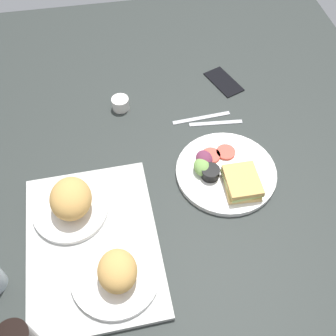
{
  "coord_description": "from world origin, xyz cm",
  "views": [
    {
      "loc": [
        -63.67,
        14.59,
        94.22
      ],
      "look_at": [
        2.0,
        3.0,
        4.0
      ],
      "focal_mm": 42.85,
      "sensor_mm": 36.0,
      "label": 1
    }
  ],
  "objects_px": {
    "bread_plate_near": "(117,273)",
    "knife": "(201,118)",
    "plate_with_salad": "(226,173)",
    "espresso_cup": "(120,103)",
    "cell_phone": "(224,81)",
    "serving_tray": "(93,243)",
    "fork": "(216,123)",
    "bread_plate_far": "(71,202)"
  },
  "relations": [
    {
      "from": "bread_plate_near",
      "to": "knife",
      "type": "height_order",
      "value": "bread_plate_near"
    },
    {
      "from": "bread_plate_far",
      "to": "cell_phone",
      "type": "relative_size",
      "value": 1.37
    },
    {
      "from": "plate_with_salad",
      "to": "espresso_cup",
      "type": "xyz_separation_m",
      "value": [
        0.33,
        0.27,
        0.0
      ]
    },
    {
      "from": "serving_tray",
      "to": "bread_plate_far",
      "type": "relative_size",
      "value": 2.28
    },
    {
      "from": "knife",
      "to": "bread_plate_far",
      "type": "bearing_deg",
      "value": 30.37
    },
    {
      "from": "espresso_cup",
      "to": "cell_phone",
      "type": "bearing_deg",
      "value": -80.31
    },
    {
      "from": "knife",
      "to": "cell_phone",
      "type": "relative_size",
      "value": 1.32
    },
    {
      "from": "plate_with_salad",
      "to": "fork",
      "type": "distance_m",
      "value": 0.21
    },
    {
      "from": "serving_tray",
      "to": "bread_plate_near",
      "type": "height_order",
      "value": "bread_plate_near"
    },
    {
      "from": "serving_tray",
      "to": "bread_plate_far",
      "type": "height_order",
      "value": "bread_plate_far"
    },
    {
      "from": "serving_tray",
      "to": "bread_plate_far",
      "type": "bearing_deg",
      "value": 23.03
    },
    {
      "from": "bread_plate_far",
      "to": "serving_tray",
      "type": "bearing_deg",
      "value": -156.97
    },
    {
      "from": "bread_plate_near",
      "to": "knife",
      "type": "relative_size",
      "value": 1.13
    },
    {
      "from": "serving_tray",
      "to": "espresso_cup",
      "type": "xyz_separation_m",
      "value": [
        0.48,
        -0.12,
        0.01
      ]
    },
    {
      "from": "bread_plate_near",
      "to": "bread_plate_far",
      "type": "bearing_deg",
      "value": 25.28
    },
    {
      "from": "espresso_cup",
      "to": "cell_phone",
      "type": "distance_m",
      "value": 0.37
    },
    {
      "from": "plate_with_salad",
      "to": "fork",
      "type": "relative_size",
      "value": 1.7
    },
    {
      "from": "serving_tray",
      "to": "fork",
      "type": "height_order",
      "value": "serving_tray"
    },
    {
      "from": "bread_plate_near",
      "to": "serving_tray",
      "type": "bearing_deg",
      "value": 27.4
    },
    {
      "from": "serving_tray",
      "to": "espresso_cup",
      "type": "relative_size",
      "value": 8.04
    },
    {
      "from": "serving_tray",
      "to": "knife",
      "type": "height_order",
      "value": "serving_tray"
    },
    {
      "from": "bread_plate_near",
      "to": "cell_phone",
      "type": "xyz_separation_m",
      "value": [
        0.64,
        -0.43,
        -0.04
      ]
    },
    {
      "from": "espresso_cup",
      "to": "knife",
      "type": "xyz_separation_m",
      "value": [
        -0.09,
        -0.25,
        -0.02
      ]
    },
    {
      "from": "bread_plate_near",
      "to": "espresso_cup",
      "type": "bearing_deg",
      "value": -6.6
    },
    {
      "from": "plate_with_salad",
      "to": "cell_phone",
      "type": "bearing_deg",
      "value": -14.11
    },
    {
      "from": "bread_plate_near",
      "to": "plate_with_salad",
      "type": "distance_m",
      "value": 0.42
    },
    {
      "from": "bread_plate_near",
      "to": "espresso_cup",
      "type": "height_order",
      "value": "bread_plate_near"
    },
    {
      "from": "serving_tray",
      "to": "bread_plate_far",
      "type": "distance_m",
      "value": 0.12
    },
    {
      "from": "knife",
      "to": "espresso_cup",
      "type": "bearing_deg",
      "value": -24.07
    },
    {
      "from": "espresso_cup",
      "to": "bread_plate_far",
      "type": "bearing_deg",
      "value": 156.31
    },
    {
      "from": "bread_plate_far",
      "to": "knife",
      "type": "bearing_deg",
      "value": -55.63
    },
    {
      "from": "serving_tray",
      "to": "fork",
      "type": "distance_m",
      "value": 0.54
    },
    {
      "from": "espresso_cup",
      "to": "fork",
      "type": "height_order",
      "value": "espresso_cup"
    },
    {
      "from": "bread_plate_near",
      "to": "plate_with_salad",
      "type": "height_order",
      "value": "bread_plate_near"
    },
    {
      "from": "serving_tray",
      "to": "espresso_cup",
      "type": "height_order",
      "value": "espresso_cup"
    },
    {
      "from": "espresso_cup",
      "to": "plate_with_salad",
      "type": "bearing_deg",
      "value": -140.92
    },
    {
      "from": "knife",
      "to": "plate_with_salad",
      "type": "bearing_deg",
      "value": 89.84
    },
    {
      "from": "bread_plate_far",
      "to": "cell_phone",
      "type": "xyz_separation_m",
      "value": [
        0.44,
        -0.53,
        -0.05
      ]
    },
    {
      "from": "espresso_cup",
      "to": "knife",
      "type": "height_order",
      "value": "espresso_cup"
    },
    {
      "from": "fork",
      "to": "bread_plate_near",
      "type": "bearing_deg",
      "value": 57.05
    },
    {
      "from": "bread_plate_near",
      "to": "cell_phone",
      "type": "distance_m",
      "value": 0.78
    },
    {
      "from": "bread_plate_far",
      "to": "bread_plate_near",
      "type": "bearing_deg",
      "value": -154.72
    }
  ]
}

